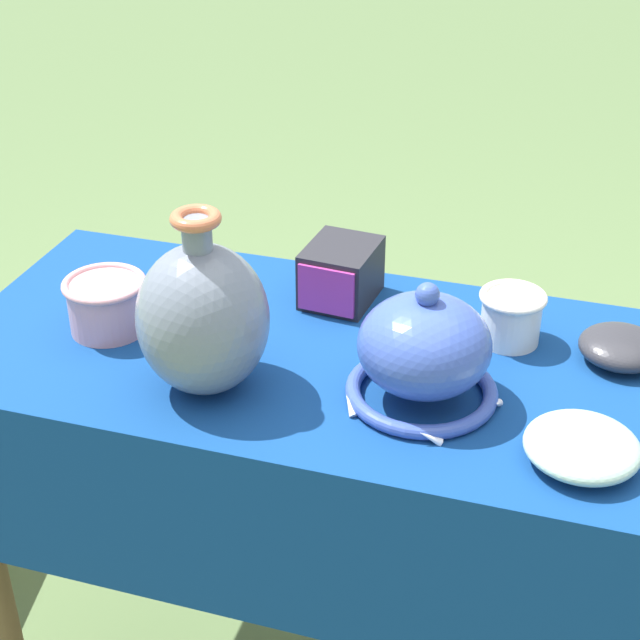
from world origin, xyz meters
name	(u,v)px	position (x,y,z in m)	size (l,w,h in m)	color
display_table	(311,405)	(0.00, -0.02, 0.63)	(1.16, 0.57, 0.73)	brown
vase_tall_bulbous	(203,317)	(-0.12, -0.14, 0.84)	(0.19, 0.19, 0.28)	slate
vase_dome_bell	(424,353)	(0.19, -0.08, 0.80)	(0.23, 0.23, 0.19)	#3851A8
mosaic_tile_box	(341,273)	(-0.01, 0.17, 0.78)	(0.12, 0.15, 0.10)	#232328
bowl_shallow_charcoal	(621,347)	(0.46, 0.10, 0.75)	(0.13, 0.13, 0.05)	#2D2D33
cup_wide_rose	(106,303)	(-0.34, -0.04, 0.78)	(0.13, 0.13, 0.09)	#D19399
bowl_shallow_celadon	(582,447)	(0.42, -0.16, 0.75)	(0.15, 0.15, 0.05)	#A8CCB7
cup_wide_ivory	(511,315)	(0.29, 0.11, 0.77)	(0.11, 0.11, 0.09)	white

